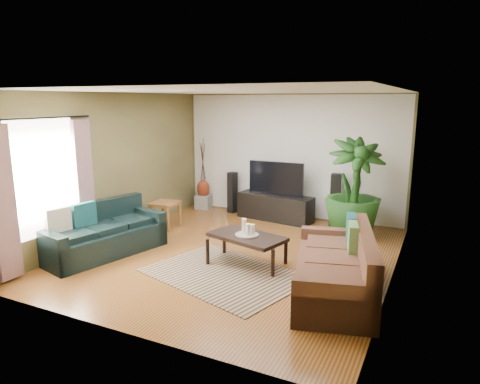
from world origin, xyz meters
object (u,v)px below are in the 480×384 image
Objects in this scene: coffee_table at (247,250)px; pedestal at (204,202)px; television at (276,178)px; potted_plant at (354,189)px; sofa_right at (334,263)px; side_table at (166,215)px; tv_stand at (275,207)px; sofa_left at (103,230)px; speaker_right at (335,200)px; speaker_left at (232,192)px; vase at (203,189)px.

pedestal is at bearing 145.89° from coffee_table.
potted_plant is at bearing -16.93° from television.
television is 2.05m from pedestal.
sofa_right is 3.69m from television.
tv_stand is at bearing 39.75° from side_table.
pedestal is (-0.06, 3.41, -0.26)m from sofa_left.
tv_stand is (-0.53, 2.63, 0.03)m from coffee_table.
potted_plant is (-0.26, 2.53, 0.52)m from sofa_right.
speaker_right is (1.27, 0.10, 0.27)m from tv_stand.
potted_plant is (1.75, -0.53, 0.03)m from television.
speaker_left is 2.40m from speaker_right.
tv_stand is at bearing -15.48° from sofa_left.
speaker_right is 3.20m from pedestal.
vase is (-3.92, 3.20, 0.06)m from sofa_right.
potted_plant reaches higher than sofa_left.
coffee_table is at bearing -61.30° from sofa_left.
speaker_right is at bearing 89.59° from coffee_table.
speaker_left is 0.84m from pedestal.
speaker_right is 3.50m from side_table.
speaker_left is (-1.12, 0.16, 0.19)m from tv_stand.
sofa_left is 3.81× the size of side_table.
speaker_left is at bearing 0.00° from pedestal.
sofa_right is 5.08× the size of vase.
television reaches higher than speaker_right.
side_table is (-3.09, -1.61, -0.28)m from speaker_right.
pedestal is at bearing 15.11° from sofa_left.
pedestal is at bearing 171.48° from speaker_right.
side_table is at bearing -139.88° from television.
sofa_right is at bearing -21.77° from side_table.
tv_stand is at bearing -161.08° from sofa_right.
speaker_left is 2.20× the size of vase.
speaker_left is (-1.12, 0.14, -0.44)m from television.
television is (-2.01, 3.06, 0.49)m from sofa_right.
coffee_table is 2.68m from tv_stand.
sofa_left reaches higher than coffee_table.
sofa_right is at bearing -31.48° from speaker_left.
vase is at bearing 169.54° from potted_plant.
tv_stand reaches higher than coffee_table.
television reaches higher than sofa_right.
speaker_right reaches higher than vase.
potted_plant reaches higher than vase.
speaker_right is 3.27× the size of pedestal.
vase is (-1.90, 0.14, -0.43)m from television.
sofa_right is 5.06m from pedestal.
side_table is at bearing -98.42° from speaker_left.
speaker_left is at bearing 0.00° from vase.
pedestal is at bearing 0.00° from vase.
side_table is (0.03, 1.74, -0.16)m from sofa_left.
television is at bearing 116.14° from coffee_table.
potted_plant is (2.88, -0.68, 0.47)m from speaker_left.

